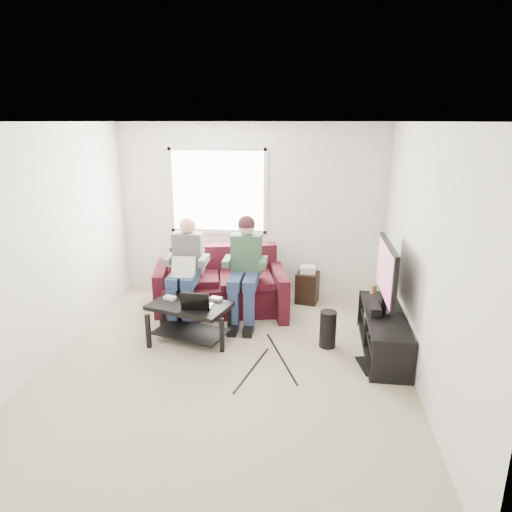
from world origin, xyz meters
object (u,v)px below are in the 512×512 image
Objects in this scene: coffee_table at (190,313)px; sofa at (221,288)px; tv at (386,273)px; end_table at (307,286)px; tv_stand at (383,334)px; subwoofer at (328,329)px.

sofa is at bearing 79.43° from coffee_table.
tv is (2.12, -0.94, 0.62)m from sofa.
sofa is 1.30m from end_table.
end_table is (-0.89, 1.33, -0.69)m from tv.
coffee_table is at bearing -178.38° from tv.
tv is (-0.00, 0.10, 0.73)m from tv_stand.
coffee_table is 0.98× the size of tv.
end_table is (-0.89, 1.43, 0.04)m from tv_stand.
subwoofer is at bearing 175.51° from tv_stand.
subwoofer is at bearing -175.48° from tv.
sofa is at bearing 156.11° from tv.
sofa is 1.88× the size of coffee_table.
end_table is at bearing 121.84° from tv_stand.
tv is 0.96m from subwoofer.
coffee_table is 1.68m from subwoofer.
end_table is at bearing 123.65° from tv.
coffee_table is (-0.19, -1.01, 0.03)m from sofa.
subwoofer is at bearing -79.57° from end_table.
sofa is at bearing 146.38° from subwoofer.
end_table is (1.42, 1.40, -0.10)m from coffee_table.
sofa is 1.40× the size of tv_stand.
tv_stand is 1.32× the size of tv.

